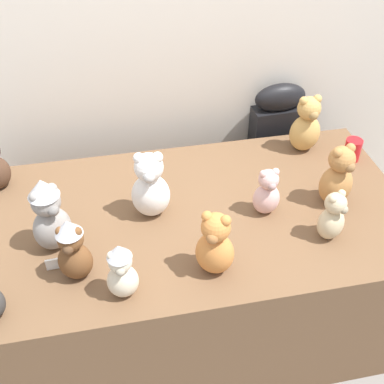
% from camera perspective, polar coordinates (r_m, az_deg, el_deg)
% --- Properties ---
extents(ground_plane, '(10.00, 10.00, 0.00)m').
position_cam_1_polar(ground_plane, '(2.48, 1.20, -19.23)').
color(ground_plane, gray).
extents(wall_back, '(7.00, 0.08, 2.60)m').
position_cam_1_polar(wall_back, '(2.39, -3.72, 19.76)').
color(wall_back, silver).
rests_on(wall_back, ground_plane).
extents(display_table, '(1.89, 1.00, 0.74)m').
position_cam_1_polar(display_table, '(2.32, -0.00, -9.31)').
color(display_table, brown).
rests_on(display_table, ground_plane).
extents(instrument_case, '(0.29, 0.13, 0.97)m').
position_cam_1_polar(instrument_case, '(2.81, 9.53, 3.87)').
color(instrument_case, black).
rests_on(instrument_case, ground_plane).
extents(teddy_bear_ginger, '(0.19, 0.18, 0.28)m').
position_cam_1_polar(teddy_bear_ginger, '(1.74, 2.77, -6.36)').
color(teddy_bear_ginger, '#D17F3D').
rests_on(teddy_bear_ginger, display_table).
extents(teddy_bear_sand, '(0.15, 0.14, 0.23)m').
position_cam_1_polar(teddy_bear_sand, '(1.96, 16.42, -2.89)').
color(teddy_bear_sand, '#CCB78E').
rests_on(teddy_bear_sand, display_table).
extents(teddy_bear_caramel, '(0.18, 0.17, 0.29)m').
position_cam_1_polar(teddy_bear_caramel, '(2.11, 17.00, 1.73)').
color(teddy_bear_caramel, '#B27A42').
rests_on(teddy_bear_caramel, display_table).
extents(teddy_bear_blush, '(0.12, 0.11, 0.23)m').
position_cam_1_polar(teddy_bear_blush, '(2.01, 8.94, -0.10)').
color(teddy_bear_blush, beige).
rests_on(teddy_bear_blush, display_table).
extents(teddy_bear_honey, '(0.16, 0.14, 0.30)m').
position_cam_1_polar(teddy_bear_honey, '(2.41, 13.47, 7.74)').
color(teddy_bear_honey, tan).
rests_on(teddy_bear_honey, display_table).
extents(teddy_bear_cream, '(0.12, 0.10, 0.25)m').
position_cam_1_polar(teddy_bear_cream, '(1.68, -8.41, -9.35)').
color(teddy_bear_cream, beige).
rests_on(teddy_bear_cream, display_table).
extents(teddy_bear_ash, '(0.20, 0.19, 0.33)m').
position_cam_1_polar(teddy_bear_ash, '(1.88, -16.68, -2.68)').
color(teddy_bear_ash, gray).
rests_on(teddy_bear_ash, display_table).
extents(teddy_bear_chestnut, '(0.15, 0.13, 0.28)m').
position_cam_1_polar(teddy_bear_chestnut, '(1.76, -14.03, -6.77)').
color(teddy_bear_chestnut, brown).
rests_on(teddy_bear_chestnut, display_table).
extents(teddy_bear_snow, '(0.18, 0.15, 0.31)m').
position_cam_1_polar(teddy_bear_snow, '(1.96, -5.02, 0.63)').
color(teddy_bear_snow, white).
rests_on(teddy_bear_snow, display_table).
extents(party_cup_red, '(0.08, 0.08, 0.11)m').
position_cam_1_polar(party_cup_red, '(2.45, 18.62, 4.81)').
color(party_cup_red, red).
rests_on(party_cup_red, display_table).
extents(name_card_front_left, '(0.07, 0.01, 0.05)m').
position_cam_1_polar(name_card_front_left, '(1.89, -16.01, -8.22)').
color(name_card_front_left, white).
rests_on(name_card_front_left, display_table).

